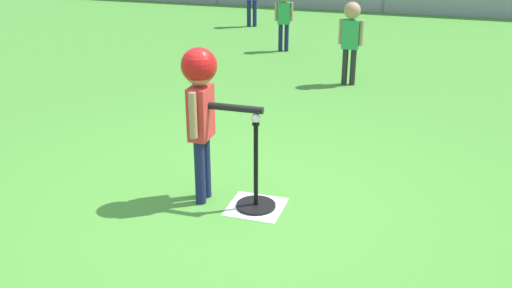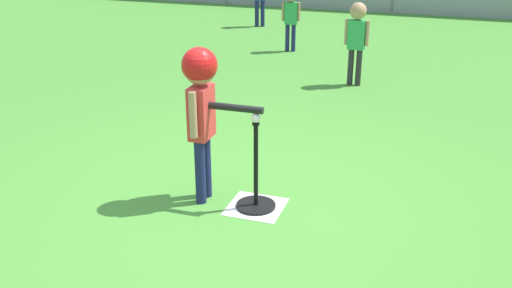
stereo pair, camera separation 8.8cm
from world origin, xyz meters
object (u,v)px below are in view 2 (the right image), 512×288
(batting_tee, at_px, (256,194))
(baseball_on_tee, at_px, (256,118))
(batter_child, at_px, (201,94))
(fielder_near_left, at_px, (357,33))
(fielder_near_right, at_px, (291,12))

(batting_tee, bearing_deg, baseball_on_tee, 180.00)
(baseball_on_tee, bearing_deg, batter_child, -179.25)
(baseball_on_tee, height_order, fielder_near_left, fielder_near_left)
(baseball_on_tee, xyz_separation_m, fielder_near_left, (0.13, 3.72, -0.05))
(fielder_near_left, bearing_deg, fielder_near_right, 129.65)
(batter_child, height_order, fielder_near_right, batter_child)
(batting_tee, xyz_separation_m, baseball_on_tee, (-0.00, 0.00, 0.64))
(batter_child, height_order, fielder_near_left, batter_child)
(baseball_on_tee, relative_size, batter_child, 0.06)
(batter_child, bearing_deg, fielder_near_left, 81.15)
(baseball_on_tee, bearing_deg, fielder_near_right, 102.85)
(baseball_on_tee, xyz_separation_m, batter_child, (-0.45, -0.01, 0.15))
(baseball_on_tee, bearing_deg, fielder_near_left, 87.96)
(batter_child, relative_size, fielder_near_right, 1.26)
(fielder_near_left, xyz_separation_m, fielder_near_right, (-1.35, 1.63, -0.06))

